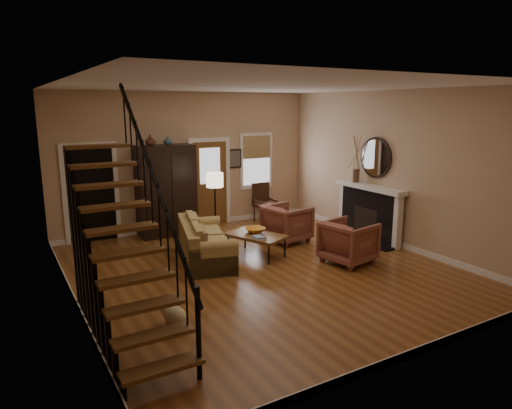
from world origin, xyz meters
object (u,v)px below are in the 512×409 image
floor_lamp (215,209)px  sofa (206,242)px  coffee_table (256,245)px  armchair_right (287,223)px  armoire (166,191)px  armchair_left (349,242)px  side_chair (265,203)px

floor_lamp → sofa: bearing=-125.9°
coffee_table → armchair_right: size_ratio=1.29×
sofa → floor_lamp: floor_lamp is taller
armchair_right → armoire: bearing=39.1°
floor_lamp → armchair_right: bearing=-20.4°
armoire → armchair_right: armoire is taller
sofa → armchair_left: armchair_left is taller
floor_lamp → side_chair: floor_lamp is taller
coffee_table → sofa: bearing=166.3°
side_chair → armchair_right: bearing=-104.6°
armchair_left → armchair_right: size_ratio=0.99×
armoire → side_chair: bearing=-4.5°
armchair_left → floor_lamp: (-1.73, 2.32, 0.38)m
armoire → armchair_right: 2.89m
coffee_table → side_chair: 2.70m
sofa → floor_lamp: (0.62, 0.85, 0.41)m
armoire → sofa: armoire is taller
side_chair → sofa: bearing=-142.4°
sofa → side_chair: bearing=53.1°
sofa → coffee_table: (1.00, -0.24, -0.15)m
armchair_left → side_chair: bearing=-13.5°
coffee_table → side_chair: bearing=55.0°
side_chair → armoire: bearing=175.5°
armoire → floor_lamp: bearing=-64.2°
armoire → floor_lamp: armoire is taller
armoire → coffee_table: armoire is taller
coffee_table → floor_lamp: bearing=109.2°
armchair_left → armoire: bearing=22.8°
coffee_table → armoire: bearing=112.9°
armchair_left → armchair_right: (-0.24, 1.76, 0.00)m
floor_lamp → coffee_table: bearing=-70.8°
floor_lamp → side_chair: (1.92, 1.10, -0.28)m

